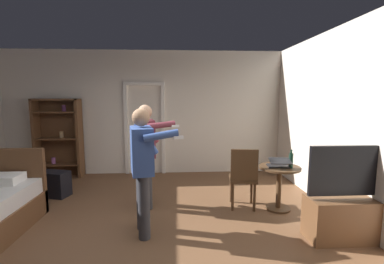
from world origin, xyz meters
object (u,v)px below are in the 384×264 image
object	(u,v)px
laptop	(279,164)
person_blue_shirt	(143,162)
bottle_on_table	(291,160)
suitcase_dark	(54,184)
wooden_chair	(243,176)
tv_flatscreen	(347,212)
side_table	(279,181)
bookshelf	(59,135)
person_striped_shirt	(146,149)

from	to	relation	value
laptop	person_blue_shirt	distance (m)	2.11
bottle_on_table	suitcase_dark	bearing A→B (deg)	167.78
laptop	wooden_chair	size ratio (longest dim) A/B	0.37
tv_flatscreen	side_table	xyz separation A→B (m)	(-0.51, 0.93, 0.11)
tv_flatscreen	bottle_on_table	distance (m)	1.04
suitcase_dark	side_table	bearing A→B (deg)	4.83
bottle_on_table	tv_flatscreen	bearing A→B (deg)	-66.49
side_table	suitcase_dark	bearing A→B (deg)	168.49
laptop	suitcase_dark	size ratio (longest dim) A/B	0.71
tv_flatscreen	person_blue_shirt	xyz separation A→B (m)	(-2.57, 0.30, 0.60)
bookshelf	bottle_on_table	bearing A→B (deg)	-25.53
bottle_on_table	person_striped_shirt	bearing A→B (deg)	171.83
laptop	bottle_on_table	world-z (taller)	bottle_on_table
tv_flatscreen	wooden_chair	distance (m)	1.47
laptop	suitcase_dark	bearing A→B (deg)	167.77
wooden_chair	side_table	bearing A→B (deg)	-6.04
bookshelf	tv_flatscreen	bearing A→B (deg)	-31.77
tv_flatscreen	side_table	bearing A→B (deg)	118.72
bottle_on_table	suitcase_dark	distance (m)	4.12
suitcase_dark	wooden_chair	bearing A→B (deg)	3.91
side_table	person_blue_shirt	world-z (taller)	person_blue_shirt
laptop	person_striped_shirt	bearing A→B (deg)	172.16
side_table	person_striped_shirt	world-z (taller)	person_striped_shirt
laptop	person_striped_shirt	distance (m)	2.10
person_striped_shirt	suitcase_dark	bearing A→B (deg)	162.72
bookshelf	side_table	world-z (taller)	bookshelf
bottle_on_table	person_blue_shirt	world-z (taller)	person_blue_shirt
side_table	person_striped_shirt	xyz separation A→B (m)	(-2.11, 0.24, 0.48)
bookshelf	bottle_on_table	distance (m)	4.87
bottle_on_table	wooden_chair	xyz separation A→B (m)	(-0.70, 0.14, -0.28)
bookshelf	side_table	distance (m)	4.73
tv_flatscreen	suitcase_dark	distance (m)	4.68
side_table	person_blue_shirt	xyz separation A→B (m)	(-2.05, -0.63, 0.49)
bottle_on_table	person_striped_shirt	xyz separation A→B (m)	(-2.25, 0.32, 0.13)
suitcase_dark	bookshelf	bearing A→B (deg)	124.63
bookshelf	wooden_chair	size ratio (longest dim) A/B	1.78
bookshelf	suitcase_dark	xyz separation A→B (m)	(0.41, -1.23, -0.73)
tv_flatscreen	wooden_chair	world-z (taller)	tv_flatscreen
person_blue_shirt	laptop	bearing A→B (deg)	16.34
bookshelf	tv_flatscreen	world-z (taller)	bookshelf
tv_flatscreen	suitcase_dark	size ratio (longest dim) A/B	2.34
bottle_on_table	person_blue_shirt	bearing A→B (deg)	-165.82
side_table	laptop	size ratio (longest dim) A/B	1.91
bookshelf	person_blue_shirt	world-z (taller)	bookshelf
bottle_on_table	suitcase_dark	world-z (taller)	bottle_on_table
person_blue_shirt	bookshelf	bearing A→B (deg)	129.63
side_table	person_striped_shirt	bearing A→B (deg)	173.43
side_table	tv_flatscreen	bearing A→B (deg)	-61.28
suitcase_dark	person_striped_shirt	bearing A→B (deg)	-0.94
person_blue_shirt	person_striped_shirt	size ratio (longest dim) A/B	0.99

